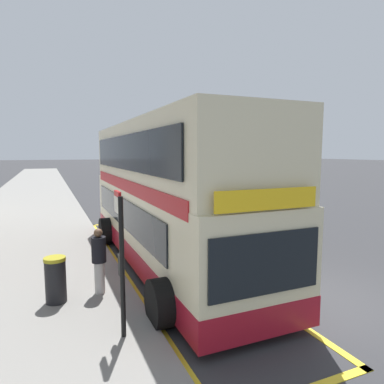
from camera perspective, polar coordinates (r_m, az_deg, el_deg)
The scene contains 11 objects.
ground_plane at distance 38.62m, azimuth -14.40°, elevation 1.31°, with size 260.00×260.00×0.00m, color #333335.
pavement_near at distance 38.19m, azimuth -24.83°, elevation 0.94°, with size 6.00×76.00×0.14m, color gray.
double_decker_bus at distance 10.70m, azimuth -4.50°, elevation -1.05°, with size 3.27×10.77×4.40m.
bus_bay_markings at distance 11.18m, azimuth -5.07°, elevation -11.56°, with size 2.86×13.17×0.01m.
bus_stop_sign at distance 6.35m, azimuth -11.87°, elevation -9.86°, with size 0.09×0.51×2.66m.
parked_car_teal_across at distance 48.08m, azimuth -10.74°, elevation 3.38°, with size 2.09×4.20×1.62m.
parked_car_white_distant at distance 22.32m, azimuth 0.10°, elevation -0.24°, with size 2.09×4.20×1.62m.
parked_car_black_kerbside at distance 60.27m, azimuth -12.87°, elevation 3.99°, with size 2.09×4.20×1.62m.
parked_car_black_behind at distance 35.52m, azimuth -8.85°, elevation 2.28°, with size 2.09×4.20×1.62m.
pedestrian_further_back at distance 8.50m, azimuth -15.37°, elevation -10.74°, with size 0.34×0.34×1.58m.
litter_bin at distance 8.43m, azimuth -21.97°, elevation -13.51°, with size 0.48×0.48×1.04m.
Camera 1 is at (-5.85, -6.01, 3.51)m, focal length 31.70 mm.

